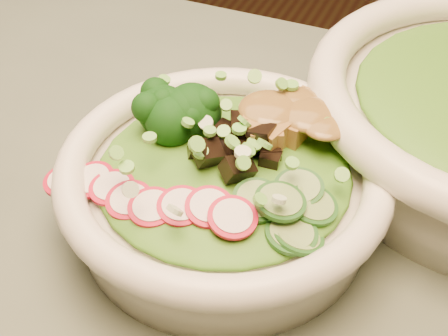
% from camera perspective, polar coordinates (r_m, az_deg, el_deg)
% --- Properties ---
extents(salad_bowl, '(0.24, 0.24, 0.06)m').
position_cam_1_polar(salad_bowl, '(0.44, -0.00, -1.75)').
color(salad_bowl, silver).
rests_on(salad_bowl, dining_table).
extents(lettuce_bed, '(0.18, 0.18, 0.02)m').
position_cam_1_polar(lettuce_bed, '(0.43, -0.00, 0.10)').
color(lettuce_bed, '#306314').
rests_on(lettuce_bed, salad_bowl).
extents(broccoli_florets, '(0.08, 0.07, 0.04)m').
position_cam_1_polar(broccoli_florets, '(0.45, -4.51, 4.80)').
color(broccoli_florets, black).
rests_on(broccoli_florets, salad_bowl).
extents(radish_slices, '(0.10, 0.05, 0.02)m').
position_cam_1_polar(radish_slices, '(0.40, -6.21, -3.25)').
color(radish_slices, '#A90D27').
rests_on(radish_slices, salad_bowl).
extents(cucumber_slices, '(0.07, 0.07, 0.03)m').
position_cam_1_polar(cucumber_slices, '(0.39, 5.07, -3.23)').
color(cucumber_slices, '#7EA159').
rests_on(cucumber_slices, salad_bowl).
extents(mushroom_heap, '(0.07, 0.07, 0.03)m').
position_cam_1_polar(mushroom_heap, '(0.43, 1.11, 1.83)').
color(mushroom_heap, black).
rests_on(mushroom_heap, salad_bowl).
extents(tofu_cubes, '(0.09, 0.07, 0.03)m').
position_cam_1_polar(tofu_cubes, '(0.45, 5.58, 3.84)').
color(tofu_cubes, olive).
rests_on(tofu_cubes, salad_bowl).
extents(peanut_sauce, '(0.06, 0.05, 0.01)m').
position_cam_1_polar(peanut_sauce, '(0.44, 5.67, 4.98)').
color(peanut_sauce, brown).
rests_on(peanut_sauce, tofu_cubes).
extents(scallion_garnish, '(0.17, 0.17, 0.02)m').
position_cam_1_polar(scallion_garnish, '(0.42, 0.00, 2.16)').
color(scallion_garnish, '#69BA41').
rests_on(scallion_garnish, salad_bowl).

